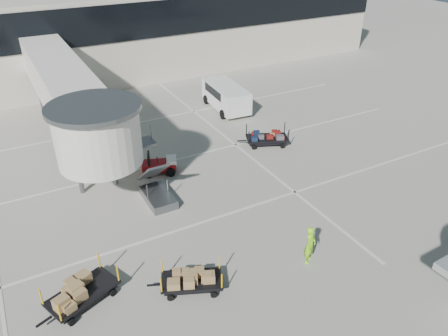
{
  "coord_description": "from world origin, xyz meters",
  "views": [
    {
      "loc": [
        -8.0,
        -14.92,
        14.16
      ],
      "look_at": [
        2.04,
        3.49,
        2.0
      ],
      "focal_mm": 35.0,
      "sensor_mm": 36.0,
      "label": 1
    }
  ],
  "objects_px": {
    "suitcase_cart": "(268,138)",
    "box_cart_far": "(83,292)",
    "baggage_tug": "(160,165)",
    "ground_worker": "(310,245)",
    "box_cart_near": "(193,279)",
    "minivan": "(225,95)"
  },
  "relations": [
    {
      "from": "baggage_tug",
      "to": "minivan",
      "type": "distance_m",
      "value": 11.43
    },
    {
      "from": "suitcase_cart",
      "to": "box_cart_near",
      "type": "distance_m",
      "value": 14.51
    },
    {
      "from": "box_cart_near",
      "to": "box_cart_far",
      "type": "relative_size",
      "value": 0.9
    },
    {
      "from": "box_cart_far",
      "to": "minivan",
      "type": "height_order",
      "value": "minivan"
    },
    {
      "from": "baggage_tug",
      "to": "ground_worker",
      "type": "distance_m",
      "value": 11.49
    },
    {
      "from": "baggage_tug",
      "to": "ground_worker",
      "type": "height_order",
      "value": "ground_worker"
    },
    {
      "from": "suitcase_cart",
      "to": "ground_worker",
      "type": "distance_m",
      "value": 12.09
    },
    {
      "from": "suitcase_cart",
      "to": "minivan",
      "type": "bearing_deg",
      "value": 108.87
    },
    {
      "from": "suitcase_cart",
      "to": "minivan",
      "type": "distance_m",
      "value": 7.47
    },
    {
      "from": "minivan",
      "to": "box_cart_far",
      "type": "bearing_deg",
      "value": -129.68
    },
    {
      "from": "ground_worker",
      "to": "minivan",
      "type": "distance_m",
      "value": 19.25
    },
    {
      "from": "box_cart_near",
      "to": "ground_worker",
      "type": "bearing_deg",
      "value": 12.9
    },
    {
      "from": "suitcase_cart",
      "to": "box_cart_far",
      "type": "bearing_deg",
      "value": -126.58
    },
    {
      "from": "baggage_tug",
      "to": "box_cart_near",
      "type": "xyz_separation_m",
      "value": [
        -2.42,
        -10.05,
        0.01
      ]
    },
    {
      "from": "box_cart_near",
      "to": "box_cart_far",
      "type": "height_order",
      "value": "box_cart_far"
    },
    {
      "from": "baggage_tug",
      "to": "minivan",
      "type": "relative_size",
      "value": 0.42
    },
    {
      "from": "baggage_tug",
      "to": "box_cart_near",
      "type": "distance_m",
      "value": 10.33
    },
    {
      "from": "baggage_tug",
      "to": "box_cart_far",
      "type": "bearing_deg",
      "value": -107.31
    },
    {
      "from": "baggage_tug",
      "to": "box_cart_near",
      "type": "height_order",
      "value": "baggage_tug"
    },
    {
      "from": "suitcase_cart",
      "to": "ground_worker",
      "type": "xyz_separation_m",
      "value": [
        -4.99,
        -11.0,
        0.46
      ]
    },
    {
      "from": "box_cart_far",
      "to": "suitcase_cart",
      "type": "bearing_deg",
      "value": 8.08
    },
    {
      "from": "baggage_tug",
      "to": "minivan",
      "type": "xyz_separation_m",
      "value": [
        8.72,
        7.36,
        0.71
      ]
    }
  ]
}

